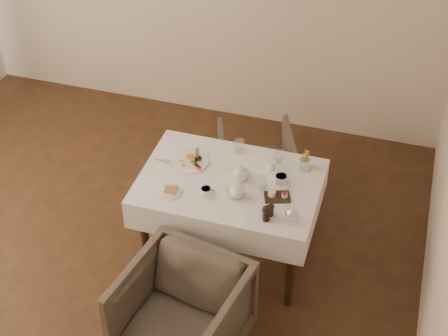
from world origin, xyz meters
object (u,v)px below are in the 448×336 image
armchair_far (255,161)px  teapot_centre (241,173)px  armchair_near (182,314)px  table (230,193)px  breakfast_plate (190,161)px

armchair_far → teapot_centre: 0.98m
armchair_near → teapot_centre: 1.06m
table → breakfast_plate: bearing=160.9°
table → teapot_centre: bearing=23.0°
table → breakfast_plate: (-0.34, 0.12, 0.13)m
teapot_centre → armchair_far: bearing=94.4°
table → teapot_centre: (0.07, 0.03, 0.18)m
teapot_centre → breakfast_plate: bearing=166.1°
armchair_near → armchair_far: size_ratio=1.23×
armchair_near → teapot_centre: (0.12, 0.94, 0.47)m
armchair_far → teapot_centre: teapot_centre is taller
armchair_near → armchair_far: 1.75m
armchair_near → teapot_centre: size_ratio=4.63×
armchair_near → breakfast_plate: 1.15m
armchair_far → breakfast_plate: breakfast_plate is taller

